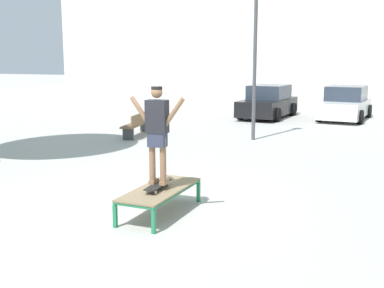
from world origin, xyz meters
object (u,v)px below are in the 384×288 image
object	(u,v)px
skate_box	(160,191)
car_white	(345,104)
park_bench	(138,123)
light_post	(256,23)
car_black	(268,103)
skater	(157,128)
skateboard	(158,185)

from	to	relation	value
skate_box	car_white	distance (m)	15.21
car_white	park_bench	size ratio (longest dim) A/B	1.78
car_white	park_bench	distance (m)	9.91
car_white	light_post	distance (m)	7.93
light_post	car_black	bearing A→B (deg)	98.61
skate_box	skater	distance (m)	1.12
skateboard	light_post	world-z (taller)	light_post
skateboard	park_bench	bearing A→B (deg)	120.42
skateboard	park_bench	size ratio (longest dim) A/B	0.33
park_bench	car_white	bearing A→B (deg)	49.49
skateboard	car_white	xyz separation A→B (m)	(1.96, 15.16, 0.15)
park_bench	skate_box	bearing A→B (deg)	-59.31
skate_box	skateboard	distance (m)	0.15
car_black	park_bench	bearing A→B (deg)	-113.47
skate_box	light_post	bearing A→B (deg)	93.34
skate_box	park_bench	size ratio (longest dim) A/B	0.79
skate_box	light_post	world-z (taller)	light_post
skater	car_black	size ratio (longest dim) A/B	0.39
skateboard	light_post	xyz separation A→B (m)	(-0.48, 8.30, 3.29)
skate_box	car_white	size ratio (longest dim) A/B	0.44
car_white	light_post	world-z (taller)	light_post
car_white	light_post	size ratio (longest dim) A/B	0.75
car_white	park_bench	xyz separation A→B (m)	(-6.44, -7.53, -0.24)
car_white	skateboard	bearing A→B (deg)	-97.35
skateboard	car_white	world-z (taller)	car_white
car_black	car_white	distance (m)	3.43
car_black	car_white	xyz separation A→B (m)	(3.39, 0.53, 0.00)
skateboard	light_post	distance (m)	8.94
car_white	park_bench	bearing A→B (deg)	-130.51
skater	car_white	world-z (taller)	skater
skate_box	skater	size ratio (longest dim) A/B	1.13
skater	light_post	bearing A→B (deg)	93.29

